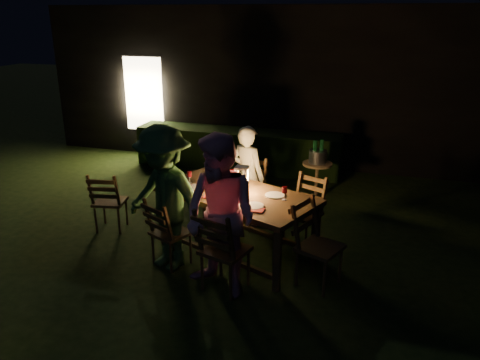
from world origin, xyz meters
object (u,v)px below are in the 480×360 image
(lantern, at_px, (242,181))
(bottle_bucket_b, at_px, (321,153))
(chair_near_left, at_px, (170,244))
(bottle_table, at_px, (221,178))
(ice_bucket, at_px, (318,157))
(chair_far_right, at_px, (302,224))
(chair_end, at_px, (317,259))
(side_table, at_px, (317,167))
(dining_table, at_px, (236,199))
(person_opp_right, at_px, (221,217))
(chair_near_right, at_px, (224,264))
(person_opp_left, at_px, (165,199))
(person_house_side, at_px, (248,176))
(chair_spare, at_px, (110,211))
(chair_far_left, at_px, (245,205))
(bottle_bucket_a, at_px, (315,154))

(lantern, distance_m, bottle_bucket_b, 2.32)
(chair_near_left, bearing_deg, bottle_table, 78.44)
(bottle_bucket_b, bearing_deg, ice_bucket, -141.34)
(chair_far_right, height_order, bottle_table, bottle_table)
(chair_end, height_order, side_table, chair_end)
(bottle_table, bearing_deg, bottle_bucket_b, 64.17)
(dining_table, relative_size, side_table, 3.44)
(chair_end, bearing_deg, dining_table, -90.17)
(side_table, bearing_deg, person_opp_right, -101.54)
(lantern, relative_size, ice_bucket, 1.17)
(chair_near_right, bearing_deg, person_opp_left, 176.90)
(ice_bucket, bearing_deg, person_opp_right, -101.54)
(person_opp_right, xyz_separation_m, bottle_table, (-0.34, 1.02, 0.07))
(bottle_bucket_b, bearing_deg, person_house_side, -125.17)
(chair_near_right, distance_m, chair_spare, 2.35)
(chair_far_left, bearing_deg, chair_near_left, 82.35)
(chair_far_right, xyz_separation_m, bottle_bucket_a, (-0.10, 1.63, 0.53))
(person_opp_right, bearing_deg, chair_near_right, 87.14)
(chair_spare, relative_size, person_house_side, 0.63)
(chair_far_left, relative_size, person_opp_left, 0.57)
(side_table, bearing_deg, person_house_side, -124.49)
(dining_table, bearing_deg, ice_bucket, 92.95)
(chair_near_left, xyz_separation_m, person_opp_left, (-0.02, -0.05, 0.63))
(side_table, bearing_deg, bottle_table, -115.14)
(person_house_side, relative_size, bottle_bucket_a, 4.77)
(chair_near_left, xyz_separation_m, chair_far_left, (0.57, 1.43, 0.03))
(chair_near_right, height_order, lantern, lantern)
(chair_end, bearing_deg, ice_bucket, -149.81)
(lantern, height_order, bottle_bucket_a, lantern)
(chair_end, xyz_separation_m, person_opp_right, (-1.03, -0.47, 0.61))
(chair_far_left, distance_m, lantern, 1.12)
(person_opp_left, relative_size, ice_bucket, 6.10)
(chair_near_left, height_order, chair_end, chair_end)
(chair_far_right, bearing_deg, ice_bucket, -65.44)
(chair_spare, xyz_separation_m, person_opp_right, (2.10, -1.06, 0.64))
(chair_far_right, xyz_separation_m, chair_spare, (-2.78, -0.38, -0.01))
(lantern, bearing_deg, person_house_side, 101.12)
(chair_near_right, xyz_separation_m, person_opp_left, (-0.86, 0.29, 0.59))
(chair_end, relative_size, person_house_side, 0.69)
(dining_table, distance_m, chair_end, 1.31)
(chair_far_right, bearing_deg, person_house_side, -1.89)
(dining_table, relative_size, bottle_bucket_a, 7.18)
(chair_far_right, xyz_separation_m, ice_bucket, (-0.05, 1.67, 0.48))
(bottle_table, bearing_deg, side_table, 64.86)
(dining_table, relative_size, bottle_table, 8.21)
(lantern, relative_size, bottle_bucket_a, 1.09)
(dining_table, height_order, bottle_bucket_b, bottle_bucket_b)
(chair_near_left, xyz_separation_m, chair_far_right, (1.50, 1.06, 0.01))
(bottle_table, xyz_separation_m, ice_bucket, (0.98, 2.09, -0.22))
(chair_end, distance_m, person_house_side, 1.92)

